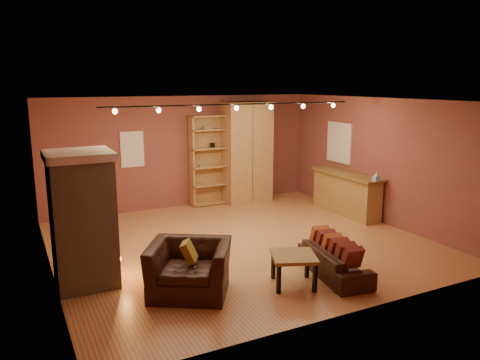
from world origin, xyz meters
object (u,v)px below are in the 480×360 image
bookcase (207,159)px  armoire (247,152)px  fireplace (83,219)px  armchair (189,260)px  bar_counter (346,193)px  loveseat (334,256)px  coffee_table (294,259)px

bookcase → armoire: 1.07m
fireplace → bookcase: size_ratio=0.91×
armoire → bookcase: bearing=168.4°
armchair → fireplace: bearing=173.3°
armoire → bar_counter: 2.80m
armoire → loveseat: (-0.99, -5.02, -0.98)m
armchair → coffee_table: (1.55, -0.48, -0.09)m
bookcase → loveseat: (0.05, -5.24, -0.84)m
fireplace → coffee_table: bearing=-27.9°
fireplace → bookcase: bearing=45.7°
bar_counter → coffee_table: bar_counter is taller
bookcase → armchair: size_ratio=1.63×
bar_counter → armchair: bearing=-154.2°
armoire → armchair: 5.71m
coffee_table → loveseat: bearing=1.2°
armoire → armchair: size_ratio=1.86×
bookcase → bar_counter: bearing=-42.7°
armoire → armchair: bearing=-126.3°
coffee_table → bar_counter: bearing=40.4°
armoire → bar_counter: size_ratio=1.25×
bookcase → bar_counter: 3.60m
bookcase → armoire: size_ratio=0.88×
bar_counter → coffee_table: size_ratio=2.43×
armoire → loveseat: size_ratio=1.61×
fireplace → bar_counter: bearing=12.0°
fireplace → armchair: size_ratio=1.49×
armoire → fireplace: bearing=-143.1°
bookcase → loveseat: bookcase is taller
fireplace → armchair: fireplace is taller
loveseat → armchair: size_ratio=1.15×
fireplace → armoire: bearing=36.9°
bookcase → armoire: bearing=-11.6°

